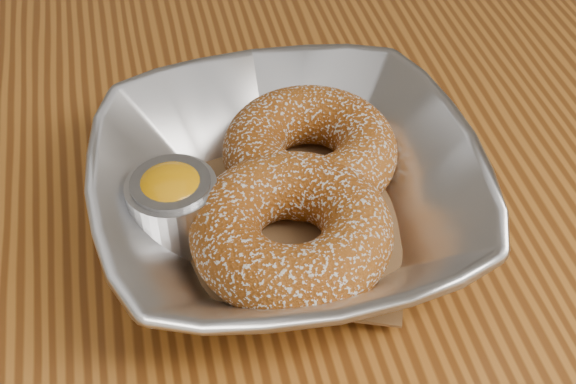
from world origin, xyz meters
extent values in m
cube|color=brown|center=(0.00, 0.00, 0.73)|extent=(1.20, 0.80, 0.04)
imported|color=silver|center=(0.09, 0.05, 0.78)|extent=(0.23, 0.23, 0.06)
cube|color=brown|center=(0.09, 0.05, 0.76)|extent=(0.19, 0.19, 0.00)
torus|color=#8F4713|center=(0.11, 0.08, 0.78)|extent=(0.11, 0.11, 0.04)
torus|color=#8F4713|center=(0.08, 0.02, 0.78)|extent=(0.15, 0.15, 0.04)
cylinder|color=silver|center=(0.02, 0.05, 0.78)|extent=(0.05, 0.05, 0.04)
cylinder|color=gray|center=(0.02, 0.05, 0.78)|extent=(0.05, 0.05, 0.04)
ellipsoid|color=#F69E07|center=(0.02, 0.05, 0.79)|extent=(0.04, 0.04, 0.03)
camera|label=1|loc=(0.02, -0.28, 1.11)|focal=50.00mm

